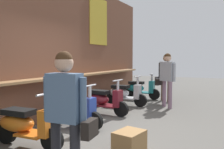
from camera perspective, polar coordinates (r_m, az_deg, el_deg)
name	(u,v)px	position (r m, az deg, el deg)	size (l,w,h in m)	color
ground_plane	(115,134)	(4.94, 0.83, -14.06)	(30.57, 30.57, 0.00)	#56544F
market_stall_facade	(39,44)	(5.90, -17.10, 6.92)	(10.92, 0.61, 3.72)	brown
scooter_orange	(24,125)	(4.43, -20.32, -11.21)	(0.49, 1.40, 0.97)	orange
scooter_blue	(72,110)	(5.39, -9.67, -8.33)	(0.46, 1.40, 0.97)	#233D9E
scooter_maroon	(103,100)	(6.52, -2.25, -6.12)	(0.50, 1.40, 0.97)	maroon
scooter_silver	(124,93)	(7.73, 2.82, -4.53)	(0.46, 1.40, 0.97)	#B2B5BA
scooter_teal	(139,88)	(9.02, 6.56, -3.34)	(0.46, 1.40, 0.97)	#197075
shopper_with_handbag	(167,75)	(7.50, 13.04, -0.02)	(0.41, 0.67, 1.68)	gray
shopper_browsing	(166,73)	(8.60, 12.75, 0.42)	(0.33, 0.67, 1.67)	brown
shopper_passing	(66,107)	(2.81, -10.99, -7.57)	(0.32, 0.65, 1.61)	#232328
merchandise_crate	(129,141)	(4.06, 4.21, -15.67)	(0.49, 0.40, 0.34)	olive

